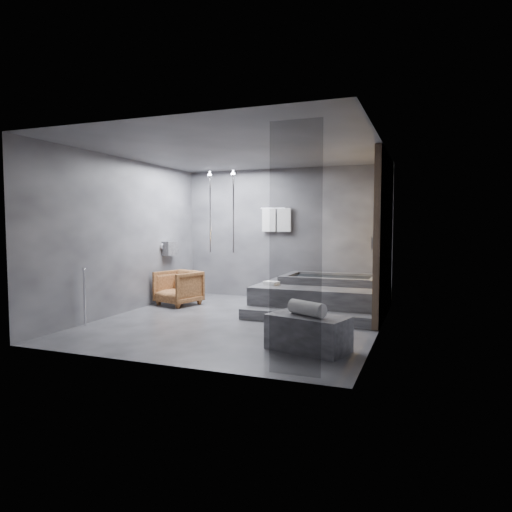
% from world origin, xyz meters
% --- Properties ---
extents(room, '(5.00, 5.04, 2.82)m').
position_xyz_m(room, '(0.40, 0.24, 1.73)').
color(room, '#2C2C2F').
rests_on(room, ground).
extents(tub_deck, '(2.20, 2.00, 0.50)m').
position_xyz_m(tub_deck, '(1.05, 1.45, 0.25)').
color(tub_deck, '#313134').
rests_on(tub_deck, ground).
extents(tub_step, '(2.20, 0.36, 0.18)m').
position_xyz_m(tub_step, '(1.05, 0.27, 0.09)').
color(tub_step, '#313134').
rests_on(tub_step, ground).
extents(concrete_bench, '(1.11, 0.80, 0.45)m').
position_xyz_m(concrete_bench, '(1.51, -1.31, 0.23)').
color(concrete_bench, '#38383B').
rests_on(concrete_bench, ground).
extents(driftwood_chair, '(0.93, 0.95, 0.69)m').
position_xyz_m(driftwood_chair, '(-1.73, 0.98, 0.34)').
color(driftwood_chair, '#4D2913').
rests_on(driftwood_chair, ground).
extents(rolled_towel, '(0.54, 0.40, 0.19)m').
position_xyz_m(rolled_towel, '(1.49, -1.33, 0.54)').
color(rolled_towel, white).
rests_on(rolled_towel, concrete_bench).
extents(deck_towel, '(0.30, 0.26, 0.07)m').
position_xyz_m(deck_towel, '(0.25, 0.91, 0.53)').
color(deck_towel, white).
rests_on(deck_towel, tub_deck).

